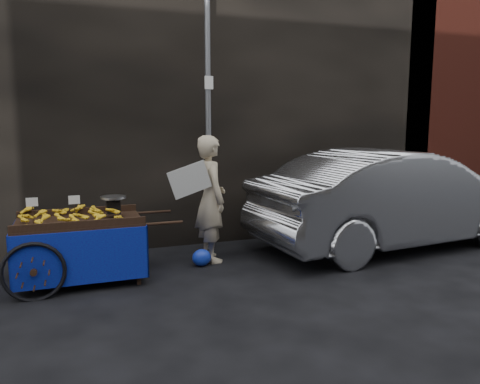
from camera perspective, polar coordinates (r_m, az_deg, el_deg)
name	(u,v)px	position (r m, az deg, el deg)	size (l,w,h in m)	color
ground	(216,278)	(5.72, -2.93, -10.44)	(80.00, 80.00, 0.00)	black
building_wall	(191,83)	(8.04, -5.94, 13.10)	(13.50, 2.00, 5.00)	black
street_pole	(208,111)	(6.74, -3.90, 9.79)	(0.12, 0.10, 4.00)	slate
banana_cart	(76,227)	(5.76, -19.42, -4.05)	(1.95, 0.99, 1.06)	black
vendor	(211,199)	(6.25, -3.61, -0.81)	(0.84, 0.64, 1.69)	#BAA98B
plastic_bag	(202,258)	(6.16, -4.70, -7.97)	(0.25, 0.20, 0.22)	#1932BB
parked_car	(396,198)	(7.36, 18.43, -0.74)	(1.54, 4.41, 1.45)	#BABCC2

